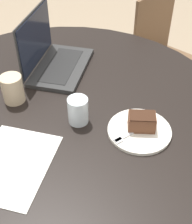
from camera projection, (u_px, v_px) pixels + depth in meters
ground_plane at (68, 215)px, 1.67m from camera, size 12.00×12.00×0.00m
dining_table at (59, 131)px, 1.25m from camera, size 1.38×1.38×0.75m
chair at (168, 64)px, 1.94m from camera, size 0.50×0.50×0.88m
paper_document at (12, 164)px, 0.98m from camera, size 0.35×0.30×0.00m
plate at (139, 131)px, 1.08m from camera, size 0.22×0.22×0.01m
cake_slice at (142, 122)px, 1.06m from camera, size 0.10×0.11×0.06m
fork at (130, 133)px, 1.06m from camera, size 0.16×0.09×0.00m
coffee_glass at (13, 89)px, 1.18m from camera, size 0.08×0.08×0.11m
water_glass at (78, 111)px, 1.09m from camera, size 0.07×0.07×0.10m
laptop at (54, 58)px, 1.36m from camera, size 0.39×0.30×0.25m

